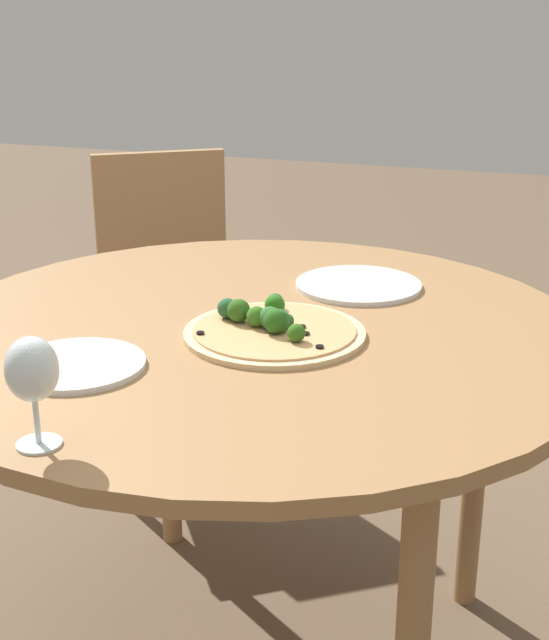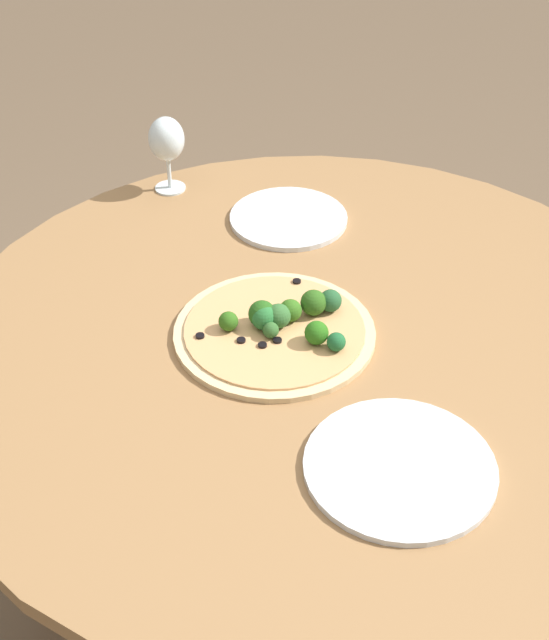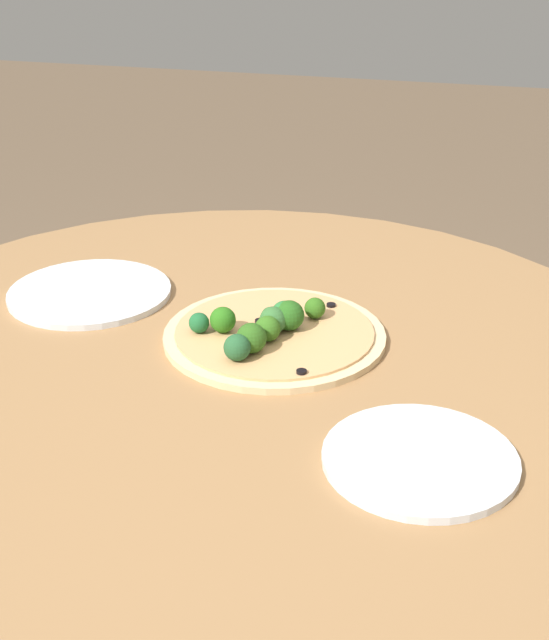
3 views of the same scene
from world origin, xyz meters
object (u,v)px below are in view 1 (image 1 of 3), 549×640
chair (171,302)px  pizza (272,328)px  wine_glass (32,372)px  plate_near (76,365)px  plate_far (358,285)px

chair → pizza: size_ratio=2.88×
pizza → wine_glass: bearing=72.5°
plate_near → plate_far: (-0.32, -0.56, 0.00)m
chair → wine_glass: 1.43m
chair → pizza: chair is taller
chair → plate_near: size_ratio=4.14×
chair → plate_far: (-0.67, 0.50, 0.27)m
pizza → plate_far: 0.33m
pizza → wine_glass: 0.52m
plate_near → wine_glass: bearing=110.6°
pizza → plate_near: size_ratio=1.44×
pizza → wine_glass: size_ratio=2.09×
pizza → plate_far: size_ratio=1.24×
wine_glass → plate_far: wine_glass is taller
chair → plate_far: bearing=-72.0°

